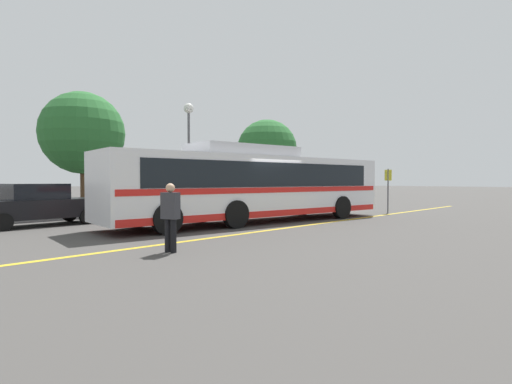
% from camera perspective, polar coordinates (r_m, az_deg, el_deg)
% --- Properties ---
extents(ground_plane, '(220.00, 220.00, 0.00)m').
position_cam_1_polar(ground_plane, '(16.04, 0.43, -4.42)').
color(ground_plane, '#423F3D').
extents(lane_strip_0, '(32.62, 0.20, 0.01)m').
position_cam_1_polar(lane_strip_0, '(14.87, 6.11, -4.90)').
color(lane_strip_0, gold).
rests_on(lane_strip_0, ground_plane).
extents(curb_strip, '(40.62, 0.36, 0.15)m').
position_cam_1_polar(curb_strip, '(21.31, -12.61, -2.75)').
color(curb_strip, '#99999E').
rests_on(curb_strip, ground_plane).
extents(transit_bus, '(13.11, 4.09, 3.07)m').
position_cam_1_polar(transit_bus, '(16.21, -0.06, 1.08)').
color(transit_bus, silver).
rests_on(transit_bus, ground_plane).
extents(parked_car_1, '(4.73, 1.96, 1.58)m').
position_cam_1_polar(parked_car_1, '(17.00, -28.61, -1.65)').
color(parked_car_1, black).
rests_on(parked_car_1, ground_plane).
extents(parked_car_2, '(4.06, 1.85, 1.31)m').
position_cam_1_polar(parked_car_2, '(19.75, -9.19, -1.35)').
color(parked_car_2, '#9E9EA3').
rests_on(parked_car_2, ground_plane).
extents(pedestrian_0, '(0.34, 0.47, 1.63)m').
position_cam_1_polar(pedestrian_0, '(9.60, -12.13, -3.00)').
color(pedestrian_0, black).
rests_on(pedestrian_0, ground_plane).
extents(bus_stop_sign, '(0.08, 0.40, 2.31)m').
position_cam_1_polar(bus_stop_sign, '(21.85, 18.34, 0.95)').
color(bus_stop_sign, '#59595E').
rests_on(bus_stop_sign, ground_plane).
extents(street_lamp, '(0.57, 0.57, 6.11)m').
position_cam_1_polar(street_lamp, '(23.38, -9.59, 8.96)').
color(street_lamp, '#59595E').
rests_on(street_lamp, ground_plane).
extents(tree_0, '(4.26, 4.26, 6.30)m').
position_cam_1_polar(tree_0, '(22.88, -23.54, 7.71)').
color(tree_0, '#513823').
rests_on(tree_0, ground_plane).
extents(tree_1, '(5.02, 5.02, 6.78)m').
position_cam_1_polar(tree_1, '(33.54, 1.58, 6.04)').
color(tree_1, '#513823').
rests_on(tree_1, ground_plane).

